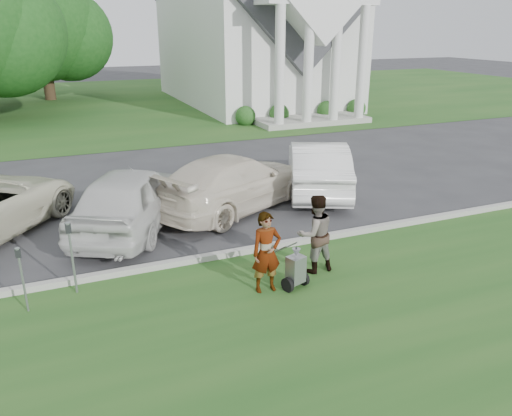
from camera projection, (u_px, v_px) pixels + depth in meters
ground at (271, 260)px, 11.35m from camera, size 120.00×120.00×0.00m
grass_strip at (341, 330)px, 8.74m from camera, size 80.00×7.00×0.01m
church_lawn at (113, 102)px, 34.78m from camera, size 80.00×30.00×0.01m
curb at (262, 248)px, 11.80m from camera, size 80.00×0.18×0.15m
church at (254, 11)px, 32.59m from camera, size 9.19×19.00×24.10m
tree_back at (41, 30)px, 34.31m from camera, size 9.61×7.60×8.89m
striping_cart at (295, 270)px, 10.01m from camera, size 0.72×1.10×0.96m
person_left at (266, 253)px, 9.78m from camera, size 0.62×0.42×1.66m
person_right at (315, 234)px, 10.58m from camera, size 0.85×0.67×1.72m
parking_meter_near at (71, 249)px, 9.65m from camera, size 0.11×0.10×1.51m
parking_meter_far at (21, 272)px, 9.04m from camera, size 0.09×0.08×1.31m
car_b at (131, 198)px, 12.91m from camera, size 4.05×5.26×1.67m
car_c at (234, 182)px, 14.34m from camera, size 5.80×4.52×1.57m
car_d at (318, 167)px, 15.84m from camera, size 3.62×5.21×1.63m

